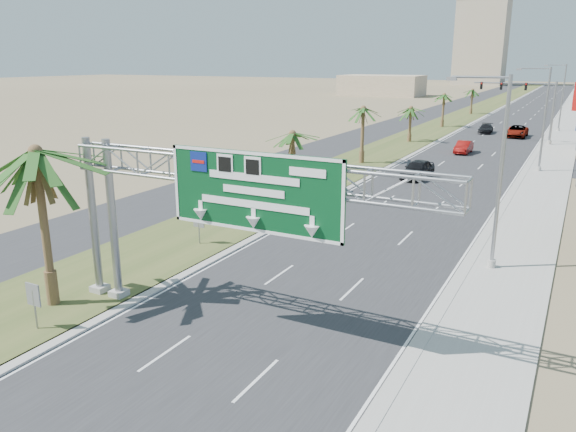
% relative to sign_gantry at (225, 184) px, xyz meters
% --- Properties ---
extents(road, '(12.00, 300.00, 0.02)m').
position_rel_sign_gantry_xyz_m(road, '(1.06, 100.07, -6.05)').
color(road, '#28282B').
rests_on(road, ground).
extents(sidewalk_right, '(4.00, 300.00, 0.10)m').
position_rel_sign_gantry_xyz_m(sidewalk_right, '(9.56, 100.07, -6.01)').
color(sidewalk_right, '#9E9B93').
rests_on(sidewalk_right, ground).
extents(median_grass, '(7.00, 300.00, 0.12)m').
position_rel_sign_gantry_xyz_m(median_grass, '(-8.94, 100.07, -6.00)').
color(median_grass, '#3F4D22').
rests_on(median_grass, ground).
extents(opposing_road, '(8.00, 300.00, 0.02)m').
position_rel_sign_gantry_xyz_m(opposing_road, '(-15.94, 100.07, -6.05)').
color(opposing_road, '#28282B').
rests_on(opposing_road, ground).
extents(sign_gantry, '(16.75, 1.24, 7.50)m').
position_rel_sign_gantry_xyz_m(sign_gantry, '(0.00, 0.00, 0.00)').
color(sign_gantry, gray).
rests_on(sign_gantry, ground).
extents(palm_near, '(5.70, 5.70, 8.35)m').
position_rel_sign_gantry_xyz_m(palm_near, '(-8.14, -1.93, 0.87)').
color(palm_near, brown).
rests_on(palm_near, ground).
extents(palm_row_b, '(3.99, 3.99, 5.95)m').
position_rel_sign_gantry_xyz_m(palm_row_b, '(-8.44, 22.07, -1.16)').
color(palm_row_b, brown).
rests_on(palm_row_b, ground).
extents(palm_row_c, '(3.99, 3.99, 6.75)m').
position_rel_sign_gantry_xyz_m(palm_row_c, '(-8.44, 38.07, -0.39)').
color(palm_row_c, brown).
rests_on(palm_row_c, ground).
extents(palm_row_d, '(3.99, 3.99, 5.45)m').
position_rel_sign_gantry_xyz_m(palm_row_d, '(-8.44, 56.07, -1.64)').
color(palm_row_d, brown).
rests_on(palm_row_d, ground).
extents(palm_row_e, '(3.99, 3.99, 6.15)m').
position_rel_sign_gantry_xyz_m(palm_row_e, '(-8.44, 75.07, -0.97)').
color(palm_row_e, brown).
rests_on(palm_row_e, ground).
extents(palm_row_f, '(3.99, 3.99, 5.75)m').
position_rel_sign_gantry_xyz_m(palm_row_f, '(-8.44, 100.07, -1.35)').
color(palm_row_f, brown).
rests_on(palm_row_f, ground).
extents(streetlight_near, '(3.27, 0.44, 10.00)m').
position_rel_sign_gantry_xyz_m(streetlight_near, '(8.36, 12.07, -1.36)').
color(streetlight_near, gray).
rests_on(streetlight_near, ground).
extents(streetlight_mid, '(3.27, 0.44, 10.00)m').
position_rel_sign_gantry_xyz_m(streetlight_mid, '(8.36, 42.07, -1.36)').
color(streetlight_mid, gray).
rests_on(streetlight_mid, ground).
extents(streetlight_far, '(3.27, 0.44, 10.00)m').
position_rel_sign_gantry_xyz_m(streetlight_far, '(8.36, 78.07, -1.36)').
color(streetlight_far, gray).
rests_on(streetlight_far, ground).
extents(signal_mast, '(10.28, 0.71, 8.00)m').
position_rel_sign_gantry_xyz_m(signal_mast, '(6.23, 62.05, -1.21)').
color(signal_mast, gray).
rests_on(signal_mast, ground).
extents(median_signback_a, '(0.75, 0.08, 2.08)m').
position_rel_sign_gantry_xyz_m(median_signback_a, '(-6.74, -3.93, -4.61)').
color(median_signback_a, gray).
rests_on(median_signback_a, ground).
extents(median_signback_b, '(0.75, 0.08, 2.08)m').
position_rel_sign_gantry_xyz_m(median_signback_b, '(-7.44, 8.07, -4.61)').
color(median_signback_b, gray).
rests_on(median_signback_b, ground).
extents(tower_distant, '(20.00, 16.00, 35.00)m').
position_rel_sign_gantry_xyz_m(tower_distant, '(-30.94, 240.07, 11.44)').
color(tower_distant, tan).
rests_on(tower_distant, ground).
extents(building_distant_left, '(24.00, 14.00, 6.00)m').
position_rel_sign_gantry_xyz_m(building_distant_left, '(-43.94, 150.07, -3.06)').
color(building_distant_left, tan).
rests_on(building_distant_left, ground).
extents(car_left_lane, '(2.39, 5.19, 1.72)m').
position_rel_sign_gantry_xyz_m(car_left_lane, '(-1.15, 33.23, -5.20)').
color(car_left_lane, black).
rests_on(car_left_lane, ground).
extents(car_mid_lane, '(1.56, 4.36, 1.43)m').
position_rel_sign_gantry_xyz_m(car_mid_lane, '(-0.23, 50.08, -5.34)').
color(car_mid_lane, maroon).
rests_on(car_mid_lane, ground).
extents(car_right_lane, '(2.73, 5.84, 1.62)m').
position_rel_sign_gantry_xyz_m(car_right_lane, '(3.63, 68.19, -5.25)').
color(car_right_lane, gray).
rests_on(car_right_lane, ground).
extents(car_far, '(2.11, 4.72, 1.34)m').
position_rel_sign_gantry_xyz_m(car_far, '(-0.98, 70.70, -5.39)').
color(car_far, black).
rests_on(car_far, ground).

